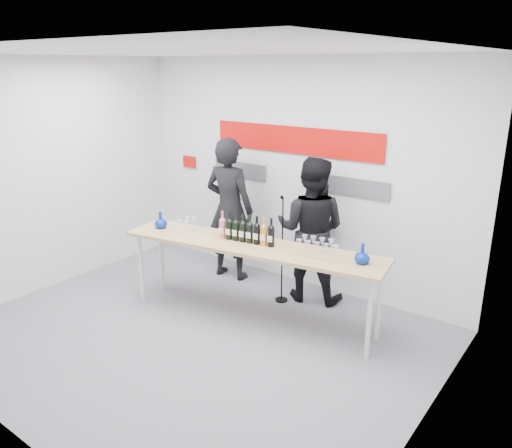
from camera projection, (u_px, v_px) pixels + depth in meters
name	position (u px, v px, depth m)	size (l,w,h in m)	color
ground	(194.00, 336.00, 5.54)	(5.00, 5.00, 0.00)	slate
back_wall	(294.00, 174.00, 6.61)	(5.00, 0.04, 3.00)	silver
signage	(290.00, 151.00, 6.52)	(3.38, 0.02, 0.79)	red
tasting_table	(251.00, 250.00, 5.68)	(3.17, 1.13, 0.93)	tan
wine_bottles	(246.00, 228.00, 5.68)	(0.71, 0.19, 0.33)	#CC5966
decanter_left	(161.00, 220.00, 6.20)	(0.16, 0.16, 0.21)	navy
decanter_right	(362.00, 253.00, 5.09)	(0.16, 0.16, 0.21)	navy
glasses_left	(187.00, 226.00, 6.01)	(0.19, 0.24, 0.18)	silver
glasses_right	(317.00, 248.00, 5.28)	(0.49, 0.27, 0.18)	silver
presenter_left	(230.00, 209.00, 6.84)	(0.72, 0.47, 1.97)	black
presenter_right	(311.00, 230.00, 6.20)	(0.89, 0.69, 1.83)	black
mic_stand	(282.00, 270.00, 6.25)	(0.16, 0.16, 1.39)	black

